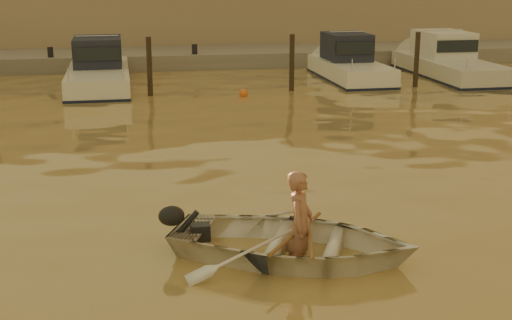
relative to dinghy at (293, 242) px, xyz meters
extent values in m
plane|color=olive|center=(-1.27, 0.94, -0.27)|extent=(160.00, 160.00, 0.00)
imported|color=white|center=(0.00, 0.00, 0.00)|extent=(4.52, 4.00, 0.77)
imported|color=#A36B51|center=(0.09, -0.04, 0.27)|extent=(0.62, 0.73, 1.68)
cylinder|color=brown|center=(0.23, -0.11, 0.15)|extent=(0.53, 2.06, 0.13)
cylinder|color=brown|center=(0.05, -0.02, 0.15)|extent=(1.25, 1.76, 0.13)
cylinder|color=#2D2319|center=(-1.47, 14.74, 0.63)|extent=(0.18, 0.18, 2.20)
cylinder|color=#2D2319|center=(3.53, 14.74, 0.63)|extent=(0.18, 0.18, 2.20)
cylinder|color=#2D2319|center=(8.23, 14.74, 0.63)|extent=(0.18, 0.18, 2.20)
sphere|color=white|center=(-3.35, 14.13, -0.17)|extent=(0.30, 0.30, 0.30)
sphere|color=orange|center=(1.66, 13.98, -0.17)|extent=(0.30, 0.30, 0.30)
sphere|color=silver|center=(7.44, 14.54, -0.17)|extent=(0.30, 0.30, 0.30)
cube|color=gray|center=(-1.27, 22.44, -0.12)|extent=(52.00, 4.00, 1.00)
cube|color=#9E8466|center=(-1.27, 27.94, 2.13)|extent=(46.00, 7.00, 4.80)
camera|label=1|loc=(-2.44, -9.80, 4.03)|focal=50.00mm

